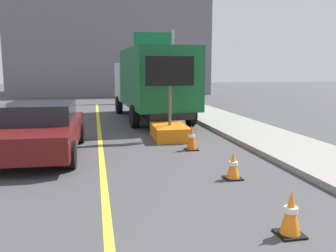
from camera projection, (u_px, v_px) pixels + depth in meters
The scene contains 9 objects.
lane_center_stripe at pixel (106, 206), 6.02m from camera, with size 0.14×36.00×0.01m, color yellow.
arrow_board_trailer at pixel (170, 124), 11.77m from camera, with size 1.60×1.83×2.70m.
box_truck at pixel (152, 82), 16.06m from camera, with size 2.95×7.57×3.15m.
pickup_car at pixel (40, 129), 9.53m from camera, with size 2.24×4.62×1.38m.
highway_guide_sign at pixel (161, 53), 24.70m from camera, with size 2.79×0.30×5.00m.
far_building_block at pixel (110, 43), 34.60m from camera, with size 17.54×9.62×9.57m, color slate.
traffic_cone_near_sign at pixel (291, 213), 4.91m from camera, with size 0.36×0.36×0.65m.
traffic_cone_mid_lane at pixel (233, 166), 7.46m from camera, with size 0.36×0.36×0.58m.
traffic_cone_far_lane at pixel (191, 138), 10.15m from camera, with size 0.36×0.36×0.72m.
Camera 1 is at (-0.13, 0.17, 2.28)m, focal length 38.14 mm.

